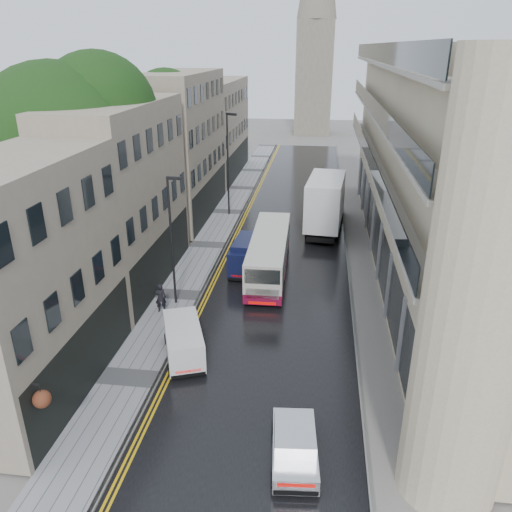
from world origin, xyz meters
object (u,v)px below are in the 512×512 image
(navy_van, at_px, (230,261))
(pedestrian, at_px, (161,298))
(silver_hatchback, at_px, (274,471))
(lamp_post_far, at_px, (228,166))
(white_lorry, at_px, (308,210))
(tree_near, at_px, (65,177))
(lamp_post_near, at_px, (172,243))
(white_van, at_px, (170,359))
(cream_bus, at_px, (249,271))
(tree_far, at_px, (145,148))

(navy_van, relative_size, pedestrian, 2.71)
(silver_hatchback, xyz_separation_m, lamp_post_far, (-6.89, 29.27, 3.80))
(white_lorry, bearing_deg, pedestrian, -115.16)
(tree_near, xyz_separation_m, navy_van, (9.32, 2.09, -5.75))
(lamp_post_near, distance_m, lamp_post_far, 16.93)
(white_van, distance_m, pedestrian, 6.02)
(white_van, bearing_deg, silver_hatchback, -67.20)
(tree_near, height_order, pedestrian, tree_near)
(lamp_post_far, bearing_deg, silver_hatchback, -53.98)
(tree_near, xyz_separation_m, lamp_post_far, (6.86, 15.08, -2.45))
(white_lorry, relative_size, silver_hatchback, 2.42)
(white_van, xyz_separation_m, navy_van, (0.89, 10.65, 0.30))
(tree_near, xyz_separation_m, cream_bus, (10.78, 0.33, -5.58))
(navy_van, bearing_deg, tree_near, -164.55)
(navy_van, bearing_deg, tree_far, 132.42)
(silver_hatchback, distance_m, lamp_post_far, 30.31)
(white_van, distance_m, navy_van, 10.69)
(cream_bus, relative_size, lamp_post_near, 1.32)
(white_lorry, bearing_deg, lamp_post_near, -115.64)
(pedestrian, bearing_deg, tree_near, -44.89)
(cream_bus, relative_size, navy_van, 2.14)
(white_van, height_order, navy_van, navy_van)
(tree_near, distance_m, silver_hatchback, 20.72)
(lamp_post_far, bearing_deg, lamp_post_near, -67.54)
(tree_far, bearing_deg, cream_bus, -50.41)
(lamp_post_far, bearing_deg, tree_far, -139.64)
(cream_bus, xyz_separation_m, lamp_post_near, (-4.01, -2.17, 2.50))
(tree_near, relative_size, navy_van, 3.02)
(cream_bus, xyz_separation_m, lamp_post_far, (-3.91, 14.75, 3.13))
(silver_hatchback, xyz_separation_m, pedestrian, (-7.50, 11.24, 0.27))
(white_lorry, bearing_deg, tree_far, 173.85)
(white_lorry, distance_m, lamp_post_far, 8.88)
(tree_near, height_order, lamp_post_far, tree_near)
(tree_near, distance_m, cream_bus, 12.14)
(pedestrian, bearing_deg, tree_far, -89.14)
(tree_near, distance_m, lamp_post_far, 16.75)
(tree_far, height_order, lamp_post_near, tree_far)
(cream_bus, relative_size, lamp_post_far, 1.13)
(cream_bus, height_order, pedestrian, cream_bus)
(navy_van, bearing_deg, white_lorry, 63.05)
(white_van, bearing_deg, lamp_post_near, 83.44)
(lamp_post_near, relative_size, lamp_post_far, 0.85)
(lamp_post_near, xyz_separation_m, lamp_post_far, (0.09, 16.91, 0.64))
(silver_hatchback, bearing_deg, white_van, 128.31)
(navy_van, height_order, pedestrian, navy_van)
(tree_far, distance_m, lamp_post_far, 7.10)
(navy_van, xyz_separation_m, lamp_post_far, (-2.46, 12.99, 3.31))
(tree_near, xyz_separation_m, tree_far, (0.30, 13.00, -0.72))
(white_lorry, distance_m, white_van, 19.66)
(white_lorry, bearing_deg, tree_near, -138.55)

